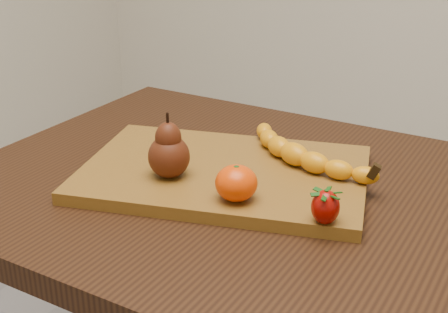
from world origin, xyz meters
The scene contains 6 objects.
table centered at (0.00, 0.00, 0.66)m, with size 1.00×0.70×0.76m.
cutting_board centered at (-0.08, 0.00, 0.77)m, with size 0.45×0.30×0.02m, color brown.
banana centered at (0.01, 0.07, 0.80)m, with size 0.23×0.06×0.04m, color orange, non-canonical shape.
pear centered at (-0.14, -0.07, 0.83)m, with size 0.07×0.07×0.10m, color #4B1D0C, non-canonical shape.
mandarin centered at (-0.01, -0.09, 0.81)m, with size 0.06×0.06×0.05m, color #EE4102.
strawberry centered at (0.12, -0.09, 0.80)m, with size 0.04×0.04×0.05m, color #9B0A04, non-canonical shape.
Camera 1 is at (0.38, -0.79, 1.19)m, focal length 50.00 mm.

